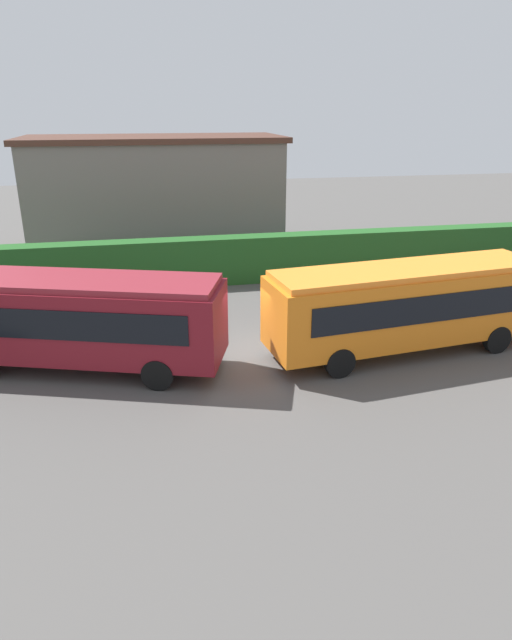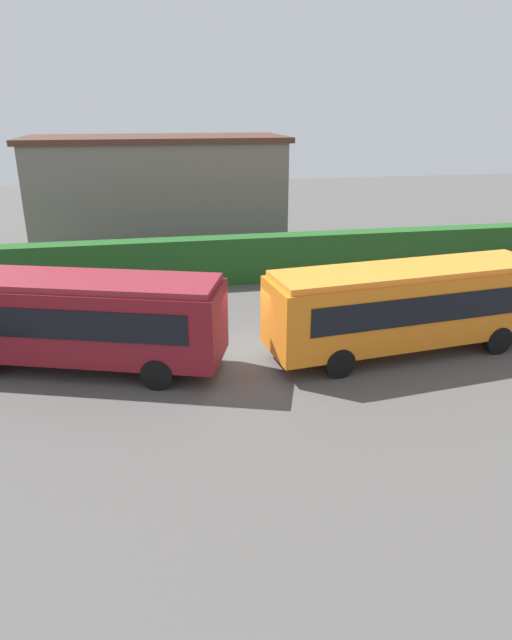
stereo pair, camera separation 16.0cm
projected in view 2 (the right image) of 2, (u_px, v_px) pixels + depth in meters
The scene contains 5 objects.
ground_plane at pixel (254, 353), 19.78m from camera, with size 98.99×98.99×0.00m, color #514F4C.
bus_maroon at pixel (78, 317), 18.05m from camera, with size 9.71×5.38×3.11m.
bus_orange at pixel (408, 304), 19.27m from camera, with size 10.15×3.63×3.09m.
hedge_row at pixel (221, 260), 27.28m from camera, with size 61.50×1.13×2.27m, color #215520.
depot_building at pixel (159, 196), 32.40m from camera, with size 14.38×6.55×6.63m.
Camera 2 is at (-3.42, -17.74, 8.14)m, focal length 31.42 mm.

